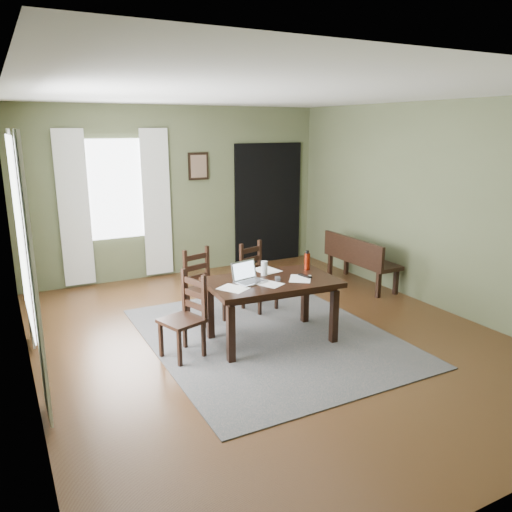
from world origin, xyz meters
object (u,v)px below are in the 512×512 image
chair_back_left (203,287)px  chair_back_right (257,277)px  laptop (248,277)px  water_bottle (307,261)px  bench (359,257)px  chair_end (185,317)px  dining_table (272,287)px

chair_back_left → chair_back_right: 0.80m
laptop → water_bottle: size_ratio=1.60×
bench → water_bottle: bearing=121.8°
chair_back_right → bench: 1.83m
chair_end → bench: 3.34m
chair_back_left → bench: size_ratio=0.67×
dining_table → bench: bench is taller
laptop → chair_back_left: bearing=89.7°
chair_back_left → bench: bearing=-10.1°
chair_end → chair_back_right: bearing=106.2°
chair_back_left → laptop: 0.94m
chair_back_left → water_bottle: bearing=-51.6°
dining_table → chair_end: bearing=179.9°
chair_back_right → water_bottle: size_ratio=3.84×
chair_end → chair_back_right: size_ratio=1.01×
chair_end → bench: (3.17, 1.08, 0.01)m
dining_table → chair_end: size_ratio=1.66×
chair_back_left → water_bottle: water_bottle is taller
dining_table → bench: size_ratio=1.10×
chair_back_right → laptop: (-0.61, -0.92, 0.34)m
chair_back_right → water_bottle: 0.94m
chair_back_right → water_bottle: bearing=-90.8°
chair_end → chair_back_left: size_ratio=0.99×
chair_end → water_bottle: 1.62m
dining_table → water_bottle: 0.63m
dining_table → water_bottle: bearing=20.2°
chair_end → chair_back_left: bearing=129.1°
bench → water_bottle: size_ratio=5.86×
chair_end → dining_table: bearing=67.5°
chair_back_right → water_bottle: (0.23, -0.83, 0.39)m
dining_table → bench: (2.17, 1.15, -0.18)m
chair_end → laptop: laptop is taller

